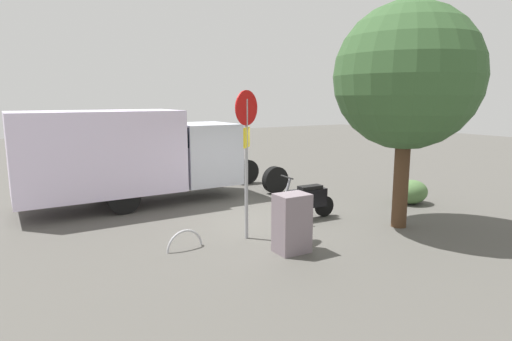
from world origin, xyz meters
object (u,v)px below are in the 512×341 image
(motorcycle, at_px, (306,200))
(street_tree, at_px, (407,77))
(box_truck_near, at_px, (133,152))
(bike_rack_hoop, at_px, (185,249))
(stop_sign, at_px, (246,141))
(utility_cabinet, at_px, (292,223))

(motorcycle, xyz_separation_m, street_tree, (-1.56, 1.71, 3.11))
(box_truck_near, relative_size, bike_rack_hoop, 9.55)
(motorcycle, relative_size, stop_sign, 0.55)
(box_truck_near, bearing_deg, motorcycle, -49.64)
(motorcycle, bearing_deg, street_tree, 135.46)
(stop_sign, xyz_separation_m, utility_cabinet, (-0.36, 1.23, -1.60))
(bike_rack_hoop, bearing_deg, motorcycle, -172.75)
(utility_cabinet, relative_size, bike_rack_hoop, 1.45)
(box_truck_near, relative_size, street_tree, 1.51)
(stop_sign, height_order, utility_cabinet, stop_sign)
(motorcycle, bearing_deg, stop_sign, 17.30)
(motorcycle, height_order, street_tree, street_tree)
(stop_sign, xyz_separation_m, bike_rack_hoop, (1.47, -0.08, -2.22))
(utility_cabinet, xyz_separation_m, bike_rack_hoop, (1.83, -1.31, -0.61))
(stop_sign, relative_size, utility_cabinet, 2.70)
(stop_sign, height_order, bike_rack_hoop, stop_sign)
(street_tree, height_order, utility_cabinet, street_tree)
(box_truck_near, bearing_deg, stop_sign, -74.38)
(stop_sign, xyz_separation_m, street_tree, (-3.68, 1.18, 1.42))
(motorcycle, distance_m, bike_rack_hoop, 3.66)
(utility_cabinet, bearing_deg, stop_sign, -73.65)
(box_truck_near, distance_m, bike_rack_hoop, 4.72)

